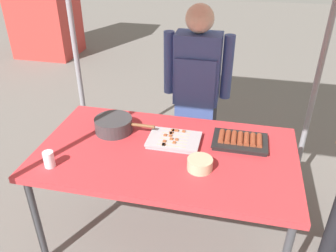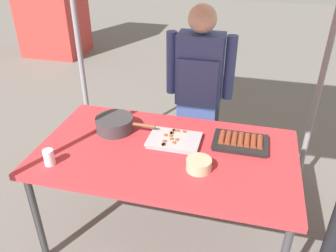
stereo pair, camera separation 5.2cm
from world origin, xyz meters
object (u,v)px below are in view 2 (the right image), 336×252
(tray_meat_skewers, at_px, (174,140))
(drink_cup_near_edge, at_px, (49,157))
(cooking_wok, at_px, (115,124))
(tray_grilled_sausages, at_px, (240,142))
(stall_table, at_px, (166,158))
(vendor_woman, at_px, (199,87))
(condiment_bowl, at_px, (199,165))

(tray_meat_skewers, distance_m, drink_cup_near_edge, 0.77)
(tray_meat_skewers, relative_size, cooking_wok, 0.81)
(tray_meat_skewers, bearing_deg, tray_grilled_sausages, 10.09)
(stall_table, relative_size, drink_cup_near_edge, 16.15)
(stall_table, relative_size, vendor_woman, 1.07)
(cooking_wok, relative_size, drink_cup_near_edge, 4.18)
(stall_table, bearing_deg, condiment_bowl, -30.62)
(tray_meat_skewers, distance_m, condiment_bowl, 0.31)
(stall_table, xyz_separation_m, cooking_wok, (-0.40, 0.15, 0.10))
(tray_grilled_sausages, bearing_deg, condiment_bowl, -124.21)
(stall_table, distance_m, cooking_wok, 0.44)
(stall_table, height_order, cooking_wok, cooking_wok)
(drink_cup_near_edge, bearing_deg, stall_table, 25.85)
(tray_grilled_sausages, distance_m, tray_meat_skewers, 0.42)
(cooking_wok, height_order, vendor_woman, vendor_woman)
(tray_grilled_sausages, relative_size, vendor_woman, 0.23)
(cooking_wok, bearing_deg, drink_cup_near_edge, -116.35)
(vendor_woman, bearing_deg, stall_table, 83.85)
(cooking_wok, height_order, drink_cup_near_edge, drink_cup_near_edge)
(stall_table, bearing_deg, drink_cup_near_edge, -154.15)
(drink_cup_near_edge, bearing_deg, tray_grilled_sausages, 24.27)
(stall_table, distance_m, condiment_bowl, 0.28)
(tray_meat_skewers, relative_size, drink_cup_near_edge, 3.37)
(cooking_wok, xyz_separation_m, drink_cup_near_edge, (-0.23, -0.46, -0.00))
(condiment_bowl, height_order, vendor_woman, vendor_woman)
(tray_grilled_sausages, distance_m, vendor_woman, 0.66)
(condiment_bowl, bearing_deg, vendor_woman, 100.08)
(drink_cup_near_edge, bearing_deg, tray_meat_skewers, 32.01)
(cooking_wok, distance_m, drink_cup_near_edge, 0.51)
(stall_table, bearing_deg, cooking_wok, 158.83)
(stall_table, height_order, tray_grilled_sausages, tray_grilled_sausages)
(stall_table, xyz_separation_m, vendor_woman, (0.08, 0.72, 0.18))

